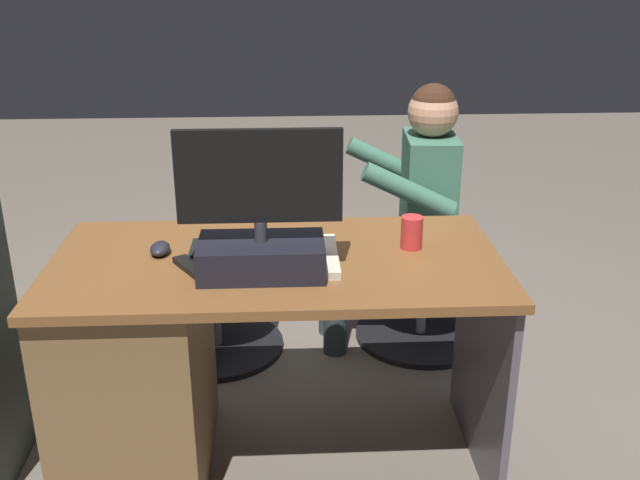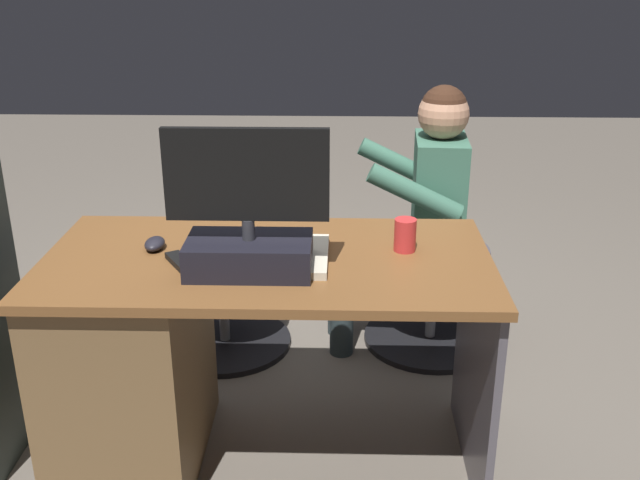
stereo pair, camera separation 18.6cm
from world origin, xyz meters
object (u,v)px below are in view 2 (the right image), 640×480
object	(u,v)px
visitor_chair	(433,289)
teddy_bear	(219,214)
cup	(405,235)
computer_mouse	(155,244)
keyboard	(253,246)
tv_remote	(180,262)
person	(417,198)
office_chair_teddy	(223,293)
desk	(162,353)
monitor	(248,231)

from	to	relation	value
visitor_chair	teddy_bear	bearing A→B (deg)	2.78
cup	teddy_bear	size ratio (longest dim) A/B	0.30
computer_mouse	teddy_bear	size ratio (longest dim) A/B	0.28
computer_mouse	teddy_bear	world-z (taller)	teddy_bear
keyboard	tv_remote	distance (m)	0.23
tv_remote	keyboard	bearing A→B (deg)	-179.16
computer_mouse	visitor_chair	size ratio (longest dim) A/B	0.17
person	keyboard	bearing A→B (deg)	52.09
keyboard	person	bearing A→B (deg)	-127.91
visitor_chair	person	world-z (taller)	person
tv_remote	person	bearing A→B (deg)	-163.48
office_chair_teddy	desk	bearing A→B (deg)	84.30
cup	computer_mouse	bearing A→B (deg)	0.76
teddy_bear	office_chair_teddy	bearing A→B (deg)	90.00
monitor	visitor_chair	world-z (taller)	monitor
office_chair_teddy	cup	bearing A→B (deg)	134.90
office_chair_teddy	visitor_chair	xyz separation A→B (m)	(-0.89, -0.05, 0.01)
computer_mouse	office_chair_teddy	bearing A→B (deg)	-96.52
monitor	person	size ratio (longest dim) A/B	0.41
desk	tv_remote	distance (m)	0.37
teddy_bear	monitor	bearing A→B (deg)	104.94
keyboard	visitor_chair	bearing A→B (deg)	-131.65
keyboard	computer_mouse	distance (m)	0.30
office_chair_teddy	teddy_bear	size ratio (longest dim) A/B	1.65
monitor	teddy_bear	xyz separation A→B (m)	(0.23, -0.87, -0.26)
cup	desk	bearing A→B (deg)	4.61
monitor	person	bearing A→B (deg)	-122.27
keyboard	person	xyz separation A→B (m)	(-0.58, -0.75, -0.08)
tv_remote	person	size ratio (longest dim) A/B	0.13
person	office_chair_teddy	bearing A→B (deg)	3.53
keyboard	teddy_bear	xyz separation A→B (m)	(0.22, -0.71, -0.15)
tv_remote	cup	bearing A→B (deg)	159.44
teddy_bear	person	bearing A→B (deg)	-177.30
computer_mouse	tv_remote	xyz separation A→B (m)	(-0.10, 0.12, -0.01)
monitor	cup	xyz separation A→B (m)	(-0.46, -0.16, -0.07)
keyboard	computer_mouse	bearing A→B (deg)	1.00
visitor_chair	tv_remote	bearing A→B (deg)	45.39
visitor_chair	cup	bearing A→B (deg)	74.96
teddy_bear	visitor_chair	xyz separation A→B (m)	(-0.89, -0.04, -0.34)
tv_remote	teddy_bear	distance (m)	0.85
teddy_bear	person	world-z (taller)	person
computer_mouse	visitor_chair	xyz separation A→B (m)	(-0.97, -0.76, -0.50)
cup	keyboard	bearing A→B (deg)	0.61
cup	office_chair_teddy	bearing A→B (deg)	-45.10
computer_mouse	cup	distance (m)	0.77
computer_mouse	visitor_chair	world-z (taller)	computer_mouse
monitor	tv_remote	world-z (taller)	monitor
teddy_bear	tv_remote	bearing A→B (deg)	91.62
desk	cup	bearing A→B (deg)	-175.39
teddy_bear	person	distance (m)	0.81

